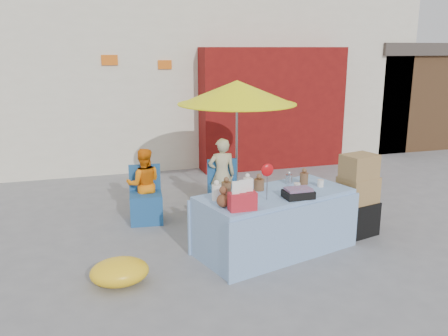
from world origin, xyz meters
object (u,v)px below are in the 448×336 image
object	(u,v)px
chair_right	(224,198)
box_stack	(357,198)
vendor_orange	(144,184)
chair_left	(146,205)
umbrella	(237,93)
vendor_beige	(222,175)
market_table	(274,221)

from	to	relation	value
chair_right	box_stack	xyz separation A→B (m)	(1.53, -1.39, 0.28)
vendor_orange	chair_right	bearing A→B (deg)	-179.81
chair_right	vendor_orange	distance (m)	1.29
chair_left	umbrella	world-z (taller)	umbrella
chair_right	vendor_beige	world-z (taller)	vendor_beige
market_table	chair_left	distance (m)	2.14
market_table	vendor_beige	bearing A→B (deg)	80.83
market_table	chair_right	xyz separation A→B (m)	(-0.19, 1.57, -0.15)
market_table	box_stack	distance (m)	1.35
box_stack	umbrella	bearing A→B (deg)	126.35
market_table	umbrella	world-z (taller)	umbrella
chair_right	umbrella	size ratio (longest dim) A/B	0.41
market_table	chair_right	world-z (taller)	market_table
vendor_orange	vendor_beige	distance (m)	1.25
umbrella	market_table	bearing A→B (deg)	-93.23
vendor_orange	chair_left	bearing A→B (deg)	97.06
market_table	chair_right	size ratio (longest dim) A/B	2.62
vendor_beige	box_stack	size ratio (longest dim) A/B	1.03
vendor_orange	umbrella	xyz separation A→B (m)	(1.55, 0.15, 1.33)
market_table	chair_left	bearing A→B (deg)	116.93
chair_right	box_stack	world-z (taller)	box_stack
vendor_orange	box_stack	bearing A→B (deg)	157.61
market_table	vendor_beige	size ratio (longest dim) A/B	1.85
market_table	box_stack	bearing A→B (deg)	-8.10
market_table	vendor_beige	distance (m)	1.72
chair_right	umbrella	distance (m)	1.69
chair_left	box_stack	bearing A→B (deg)	-20.23
chair_left	vendor_orange	world-z (taller)	vendor_orange
market_table	chair_left	xyz separation A→B (m)	(-1.44, 1.57, -0.15)
chair_right	vendor_beige	size ratio (longest dim) A/B	0.71
vendor_beige	umbrella	distance (m)	1.33
vendor_orange	box_stack	size ratio (longest dim) A/B	0.95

